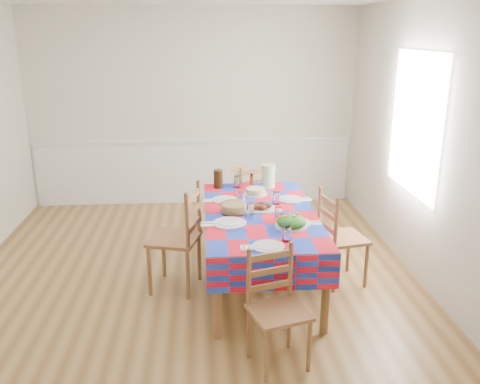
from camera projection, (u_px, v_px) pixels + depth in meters
name	position (u px, v px, depth m)	size (l,w,h in m)	color
room	(189.00, 149.00, 4.62)	(4.58, 5.08, 2.78)	brown
wainscot	(194.00, 170.00, 7.24)	(4.41, 0.06, 0.92)	white
window_right	(415.00, 124.00, 5.02)	(1.40, 1.40, 0.00)	white
dining_table	(260.00, 220.00, 4.79)	(1.04, 1.93, 0.75)	brown
setting_near_head	(274.00, 242.00, 4.03)	(0.42, 0.28, 0.12)	silver
setting_left_near	(236.00, 218.00, 4.52)	(0.55, 0.32, 0.14)	silver
setting_left_far	(230.00, 199.00, 5.05)	(0.46, 0.28, 0.12)	silver
setting_right_near	(291.00, 219.00, 4.51)	(0.47, 0.27, 0.12)	silver
setting_right_far	(286.00, 199.00, 5.06)	(0.48, 0.28, 0.12)	silver
meat_platter	(260.00, 207.00, 4.82)	(0.36, 0.26, 0.07)	silver
salad_platter	(292.00, 222.00, 4.40)	(0.28, 0.28, 0.12)	silver
pasta_bowl	(234.00, 208.00, 4.75)	(0.25, 0.25, 0.09)	white
cake	(256.00, 191.00, 5.28)	(0.24, 0.24, 0.07)	silver
serving_utensils	(279.00, 214.00, 4.71)	(0.12, 0.28, 0.01)	black
flower_vase	(237.00, 178.00, 5.49)	(0.15, 0.13, 0.24)	white
hot_sauce	(251.00, 180.00, 5.50)	(0.04, 0.04, 0.16)	#A82F0D
green_pitcher	(268.00, 176.00, 5.49)	(0.15, 0.15, 0.25)	#B3E5A2
tea_pitcher	(218.00, 179.00, 5.48)	(0.10, 0.10, 0.20)	black
name_card	(276.00, 252.00, 3.89)	(0.08, 0.02, 0.02)	silver
chair_near	(277.00, 309.00, 3.70)	(0.49, 0.48, 0.89)	brown
chair_far	(249.00, 200.00, 6.02)	(0.53, 0.52, 0.93)	brown
chair_left	(179.00, 239.00, 4.78)	(0.54, 0.56, 1.04)	brown
chair_right	(339.00, 238.00, 4.90)	(0.48, 0.49, 0.95)	brown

